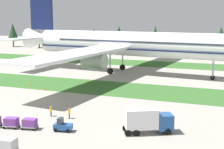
{
  "coord_description": "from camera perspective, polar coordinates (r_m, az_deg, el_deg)",
  "views": [
    {
      "loc": [
        22.23,
        -28.2,
        16.29
      ],
      "look_at": [
        -2.51,
        36.28,
        4.0
      ],
      "focal_mm": 52.47,
      "sensor_mm": 36.0,
      "label": 1
    }
  ],
  "objects": [
    {
      "name": "cargo_dolly_lead",
      "position": [
        49.81,
        -14.15,
        -8.2
      ],
      "size": [
        2.44,
        1.88,
        1.55
      ],
      "rotation": [
        0.0,
        0.0,
        -1.38
      ],
      "color": "#A3A3A8",
      "rests_on": "ground"
    },
    {
      "name": "baggage_tug",
      "position": [
        48.04,
        -8.61,
        -8.82
      ],
      "size": [
        2.8,
        1.76,
        1.97
      ],
      "rotation": [
        0.0,
        0.0,
        -1.38
      ],
      "color": "#1E4C8E",
      "rests_on": "ground"
    },
    {
      "name": "taxiway_marker_1",
      "position": [
        80.74,
        -13.94,
        -1.65
      ],
      "size": [
        0.44,
        0.44,
        0.56
      ],
      "primitive_type": "cone",
      "color": "orange",
      "rests_on": "ground"
    },
    {
      "name": "cargo_dolly_second",
      "position": [
        51.05,
        -17.14,
        -7.9
      ],
      "size": [
        2.44,
        1.88,
        1.55
      ],
      "rotation": [
        0.0,
        0.0,
        -1.38
      ],
      "color": "#A3A3A8",
      "rests_on": "ground"
    },
    {
      "name": "taxiway_marker_0",
      "position": [
        74.77,
        -11.67,
        -2.44
      ],
      "size": [
        0.44,
        0.44,
        0.67
      ],
      "primitive_type": "cone",
      "color": "orange",
      "rests_on": "ground"
    },
    {
      "name": "airliner",
      "position": [
        95.23,
        2.05,
        5.43
      ],
      "size": [
        70.69,
        87.06,
        23.91
      ],
      "rotation": [
        0.0,
        0.0,
        -1.67
      ],
      "color": "white",
      "rests_on": "ground"
    },
    {
      "name": "ground_crew_marshaller",
      "position": [
        53.58,
        -7.48,
        -6.64
      ],
      "size": [
        0.36,
        0.5,
        1.74
      ],
      "rotation": [
        0.0,
        0.0,
        5.23
      ],
      "color": "black",
      "rests_on": "ground"
    },
    {
      "name": "ground_crew_loader",
      "position": [
        55.21,
        -10.59,
        -6.22
      ],
      "size": [
        0.37,
        0.48,
        1.74
      ],
      "rotation": [
        0.0,
        0.0,
        2.19
      ],
      "color": "black",
      "rests_on": "ground"
    },
    {
      "name": "grass_strip_far",
      "position": [
        113.86,
        9.52,
        1.73
      ],
      "size": [
        320.0,
        14.92,
        0.01
      ],
      "primitive_type": "cube",
      "color": "#336028",
      "rests_on": "ground"
    },
    {
      "name": "grass_strip_near",
      "position": [
        73.95,
        2.97,
        -2.65
      ],
      "size": [
        320.0,
        14.92,
        0.01
      ],
      "primitive_type": "cube",
      "color": "#336028",
      "rests_on": "ground"
    },
    {
      "name": "distant_tree_line",
      "position": [
        150.05,
        10.51,
        6.38
      ],
      "size": [
        186.09,
        10.75,
        12.78
      ],
      "color": "#4C3823",
      "rests_on": "ground"
    },
    {
      "name": "catering_truck",
      "position": [
        46.71,
        6.22,
        -7.85
      ],
      "size": [
        7.22,
        5.29,
        3.58
      ],
      "rotation": [
        0.0,
        0.0,
        -1.08
      ],
      "color": "#1E4C8E",
      "rests_on": "ground"
    },
    {
      "name": "uld_container_1",
      "position": [
        42.7,
        -17.74,
        -11.64
      ],
      "size": [
        2.09,
        1.72,
        1.66
      ],
      "primitive_type": "cube",
      "rotation": [
        0.0,
        0.0,
        0.06
      ],
      "color": "#A3A3A8",
      "rests_on": "ground"
    }
  ]
}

